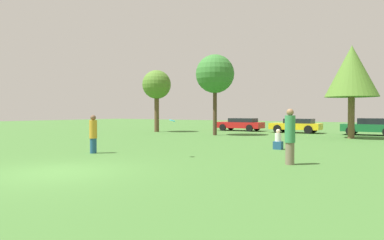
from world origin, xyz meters
TOP-DOWN VIEW (x-y plane):
  - ground_plane at (0.00, 0.00)m, footprint 120.00×120.00m
  - person_thrower at (-3.00, 3.87)m, footprint 0.34×0.34m
  - person_catcher at (5.36, 5.47)m, footprint 0.36×0.36m
  - frisbee at (0.79, 4.70)m, footprint 0.25×0.25m
  - bystander_sitting at (3.19, 10.08)m, footprint 0.41×0.34m
  - tree_0 at (-11.55, 18.39)m, footprint 2.63×2.63m
  - tree_1 at (-4.73, 17.36)m, footprint 3.02×3.02m
  - tree_2 at (4.77, 19.72)m, footprint 3.54×3.54m
  - parked_car_red at (-6.02, 24.38)m, footprint 4.55×2.11m
  - parked_car_yellow at (-0.46, 24.11)m, footprint 4.35×2.07m
  - parked_car_green at (5.42, 24.18)m, footprint 4.15×2.15m

SIDE VIEW (x-z plane):
  - ground_plane at x=0.00m, z-range 0.00..0.00m
  - bystander_sitting at x=3.19m, z-range -0.09..0.91m
  - parked_car_red at x=-6.02m, z-range 0.04..1.27m
  - parked_car_yellow at x=-0.46m, z-range 0.05..1.30m
  - parked_car_green at x=5.42m, z-range 0.04..1.38m
  - person_thrower at x=-3.00m, z-range 0.01..1.71m
  - person_catcher at x=5.36m, z-range 0.01..1.97m
  - frisbee at x=0.79m, z-range 1.43..1.55m
  - tree_0 at x=-11.55m, z-range 1.43..7.08m
  - tree_2 at x=4.77m, z-range 1.39..7.81m
  - tree_1 at x=-4.73m, z-range 1.62..7.94m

